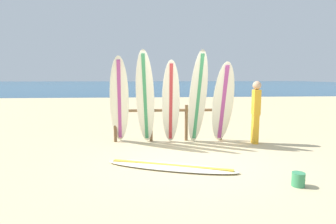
# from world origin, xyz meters

# --- Properties ---
(ground_plane) EXTENTS (120.00, 120.00, 0.00)m
(ground_plane) POSITION_xyz_m (0.00, 0.00, 0.00)
(ground_plane) COLOR #D3BC8C
(ocean_water) EXTENTS (120.00, 80.00, 0.01)m
(ocean_water) POSITION_xyz_m (0.00, 58.00, 0.00)
(ocean_water) COLOR navy
(ocean_water) RESTS_ON ground
(surfboard_rack) EXTENTS (3.18, 0.09, 1.05)m
(surfboard_rack) POSITION_xyz_m (-0.38, 1.75, 0.66)
(surfboard_rack) COLOR brown
(surfboard_rack) RESTS_ON ground
(surfboard_leaning_far_left) EXTENTS (0.61, 1.02, 2.40)m
(surfboard_leaning_far_left) POSITION_xyz_m (-1.75, 1.47, 1.20)
(surfboard_leaning_far_left) COLOR white
(surfboard_leaning_far_left) RESTS_ON ground
(surfboard_leaning_left) EXTENTS (0.58, 0.95, 2.55)m
(surfboard_leaning_left) POSITION_xyz_m (-1.05, 1.33, 1.28)
(surfboard_leaning_left) COLOR white
(surfboard_leaning_left) RESTS_ON ground
(surfboard_leaning_center_left) EXTENTS (0.52, 0.76, 2.31)m
(surfboard_leaning_center_left) POSITION_xyz_m (-0.35, 1.36, 1.15)
(surfboard_leaning_center_left) COLOR white
(surfboard_leaning_center_left) RESTS_ON ground
(surfboard_leaning_center) EXTENTS (0.63, 0.76, 2.57)m
(surfboard_leaning_center) POSITION_xyz_m (0.39, 1.33, 1.28)
(surfboard_leaning_center) COLOR silver
(surfboard_leaning_center) RESTS_ON ground
(surfboard_leaning_center_right) EXTENTS (0.60, 0.82, 2.26)m
(surfboard_leaning_center_right) POSITION_xyz_m (1.08, 1.32, 1.13)
(surfboard_leaning_center_right) COLOR white
(surfboard_leaning_center_right) RESTS_ON ground
(surfboard_lying_on_sand) EXTENTS (2.76, 1.38, 0.08)m
(surfboard_lying_on_sand) POSITION_xyz_m (-0.52, -0.59, 0.04)
(surfboard_lying_on_sand) COLOR silver
(surfboard_lying_on_sand) RESTS_ON ground
(beachgoer_standing) EXTENTS (0.24, 0.30, 1.74)m
(beachgoer_standing) POSITION_xyz_m (2.01, 1.27, 0.96)
(beachgoer_standing) COLOR gold
(beachgoer_standing) RESTS_ON ground
(small_boat_offshore) EXTENTS (0.93, 2.72, 0.71)m
(small_boat_offshore) POSITION_xyz_m (1.92, 25.64, 0.26)
(small_boat_offshore) COLOR silver
(small_boat_offshore) RESTS_ON ocean_water
(sand_bucket) EXTENTS (0.22, 0.22, 0.24)m
(sand_bucket) POSITION_xyz_m (1.59, -1.65, 0.12)
(sand_bucket) COLOR #388C59
(sand_bucket) RESTS_ON ground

